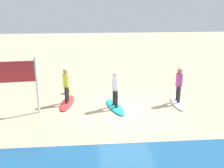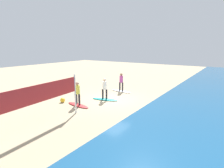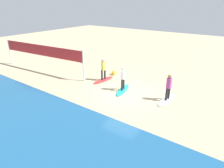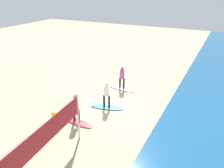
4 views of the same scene
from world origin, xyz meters
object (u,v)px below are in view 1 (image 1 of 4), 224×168
Objects in this scene: surfboard_red at (67,103)px; surfer_teal at (115,87)px; surfboard_teal at (115,107)px; surfer_white at (179,83)px; surfboard_white at (177,102)px; beach_ball at (68,90)px; surfer_red at (66,83)px.

surfer_teal is at bearing 79.03° from surfboard_red.
surfboard_teal is 0.99m from surfer_teal.
surfboard_teal is 1.00× the size of surfboard_red.
surfboard_teal is 1.28× the size of surfer_teal.
surfboard_white is at bearing 0.00° from surfer_white.
surfboard_teal is at bearing 90.00° from surfer_teal.
surfer_teal is (3.07, 0.34, 0.99)m from surfboard_white.
surfboard_red is at bearing 93.27° from beach_ball.
surfboard_white is 1.28× the size of surfer_white.
surfboard_red is 0.99m from surfer_red.
surfboard_white is at bearing -173.66° from surfer_teal.
surfboard_white is 5.79× the size of beach_ball.
surfboard_teal is 5.79× the size of beach_ball.
surfer_white reaches higher than beach_ball.
beach_ball is (2.33, -2.24, -0.86)m from surfer_teal.
surfboard_red is 1.28× the size of surfer_red.
beach_ball reaches higher than surfboard_white.
beach_ball is at bearing -103.85° from surfboard_white.
surfboard_white is 1.00× the size of surfboard_red.
surfboard_teal is at bearing 79.03° from surfboard_red.
surfboard_white is at bearing 83.08° from surfboard_teal.
surfboard_white is at bearing 160.65° from beach_ball.
surfboard_red is (2.25, -0.72, -0.99)m from surfer_teal.
surfer_red reaches higher than beach_ball.
surfboard_red is (2.25, -0.72, 0.00)m from surfboard_teal.
surfboard_red is at bearing -17.74° from surfer_teal.
surfer_teal is 1.00× the size of surfer_red.
surfboard_white and surfboard_teal have the same top height.
surfer_white is at bearing 175.94° from surfer_red.
surfer_teal reaches higher than beach_ball.
beach_ball is (5.40, -1.90, -0.86)m from surfer_white.
surfer_red reaches higher than surfboard_red.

